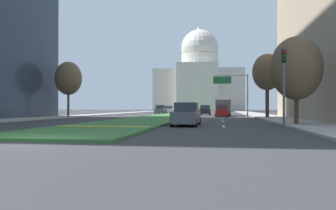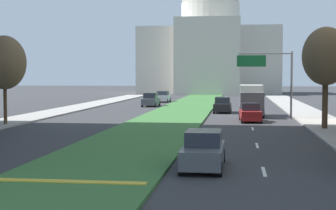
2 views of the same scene
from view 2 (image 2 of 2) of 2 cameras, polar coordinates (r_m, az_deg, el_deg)
ground_plane at (r=67.85m, az=2.02°, el=-0.35°), size 260.00×260.00×0.00m
grass_median at (r=62.28m, az=1.53°, el=-0.61°), size 6.73×100.71×0.14m
median_curb_nose at (r=21.21m, az=-10.46°, el=-8.02°), size 6.05×0.50×0.04m
lane_dashes_right at (r=51.54m, az=8.75°, el=-1.53°), size 0.16×59.24×0.01m
sidewalk_left at (r=59.91m, az=-12.33°, el=-0.83°), size 4.00×100.71×0.15m
sidewalk_right at (r=56.85m, az=14.95°, el=-1.09°), size 4.00×100.71×0.15m
capitol_building at (r=122.93m, az=4.50°, el=6.46°), size 31.16×23.23×30.49m
overhead_guide_sign at (r=52.77m, az=10.92°, el=3.59°), size 5.35×0.20×6.50m
street_tree_left_mid at (r=46.79m, az=-17.03°, el=4.33°), size 3.60×3.60×7.54m
street_tree_right_mid at (r=42.74m, az=16.46°, el=4.95°), size 3.59×3.59×7.93m
sedan_lead_stopped at (r=24.60m, az=3.80°, el=-4.88°), size 1.89×4.66×1.72m
sedan_midblock at (r=49.01m, az=8.76°, el=-0.85°), size 2.04×4.30×1.71m
sedan_distant at (r=60.31m, az=5.84°, el=-0.04°), size 1.97×4.52×1.76m
sedan_far_horizon at (r=71.69m, az=-1.84°, el=0.52°), size 2.02×4.33×1.83m
sedan_very_far at (r=82.89m, az=-0.52°, el=0.86°), size 1.91×4.17×1.71m
box_truck_delivery at (r=55.17m, az=8.89°, el=0.52°), size 2.40×6.40×3.20m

